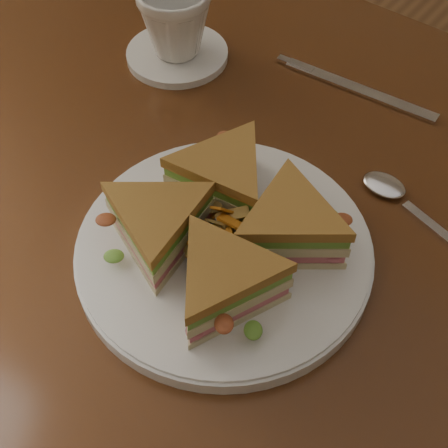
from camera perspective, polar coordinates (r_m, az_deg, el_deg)
name	(u,v)px	position (r m, az deg, el deg)	size (l,w,h in m)	color
table	(289,275)	(0.72, 5.96, -4.64)	(1.20, 0.80, 0.75)	#351A0C
plate	(224,251)	(0.61, 0.00, -2.48)	(0.29, 0.29, 0.02)	silver
sandwich_wedges	(224,227)	(0.58, 0.00, -0.31)	(0.27, 0.27, 0.06)	beige
crisps_mound	(224,230)	(0.58, 0.00, -0.55)	(0.09, 0.09, 0.05)	orange
spoon	(400,199)	(0.68, 15.80, 2.22)	(0.18, 0.06, 0.01)	silver
knife	(349,86)	(0.81, 11.32, 12.27)	(0.22, 0.03, 0.00)	silver
saucer	(177,54)	(0.84, -4.29, 15.21)	(0.13, 0.13, 0.01)	silver
coffee_cup	(175,22)	(0.81, -4.50, 17.96)	(0.09, 0.09, 0.09)	silver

